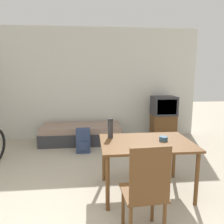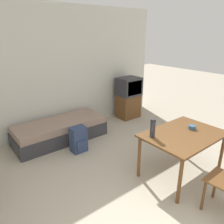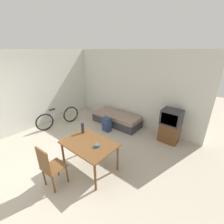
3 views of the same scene
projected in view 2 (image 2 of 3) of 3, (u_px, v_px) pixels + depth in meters
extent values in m
cube|color=silver|center=(50.00, 72.00, 4.58)|extent=(5.61, 0.06, 2.70)
cube|color=#333338|center=(61.00, 134.00, 4.58)|extent=(1.88, 0.76, 0.28)
cube|color=gray|center=(60.00, 124.00, 4.50)|extent=(1.82, 0.73, 0.14)
cube|color=brown|center=(128.00, 106.00, 5.75)|extent=(0.56, 0.41, 0.61)
cube|color=#2D2D33|center=(129.00, 86.00, 5.57)|extent=(0.57, 0.46, 0.45)
cube|color=black|center=(135.00, 88.00, 5.40)|extent=(0.47, 0.01, 0.35)
cube|color=brown|center=(184.00, 134.00, 3.27)|extent=(1.21, 0.86, 0.03)
cylinder|color=brown|center=(180.00, 181.00, 2.81)|extent=(0.05, 0.05, 0.69)
cylinder|color=brown|center=(222.00, 153.00, 3.44)|extent=(0.05, 0.05, 0.69)
cylinder|color=brown|center=(139.00, 157.00, 3.35)|extent=(0.05, 0.05, 0.69)
cylinder|color=brown|center=(182.00, 137.00, 3.98)|extent=(0.05, 0.05, 0.69)
cylinder|color=brown|center=(215.00, 184.00, 2.95)|extent=(0.04, 0.04, 0.44)
cylinder|color=brown|center=(203.00, 195.00, 2.74)|extent=(0.04, 0.04, 0.44)
cylinder|color=#2D2D33|center=(153.00, 128.00, 3.11)|extent=(0.08, 0.08, 0.28)
cylinder|color=black|center=(153.00, 120.00, 3.07)|extent=(0.08, 0.08, 0.03)
cylinder|color=#335670|center=(192.00, 127.00, 3.41)|extent=(0.11, 0.11, 0.06)
cube|color=navy|center=(78.00, 139.00, 4.10)|extent=(0.28, 0.21, 0.50)
cube|color=navy|center=(82.00, 145.00, 4.04)|extent=(0.20, 0.03, 0.17)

